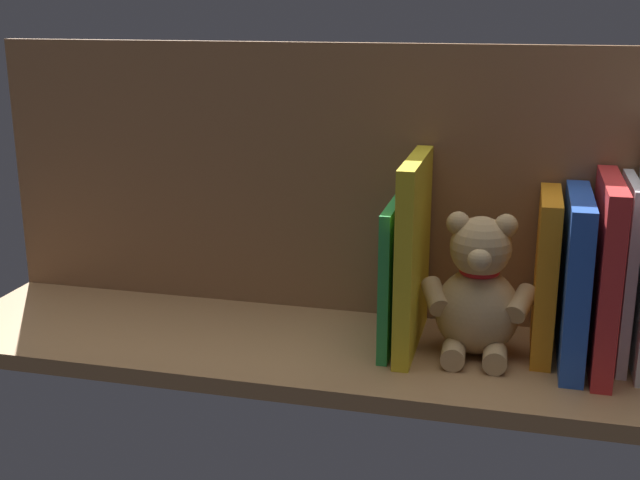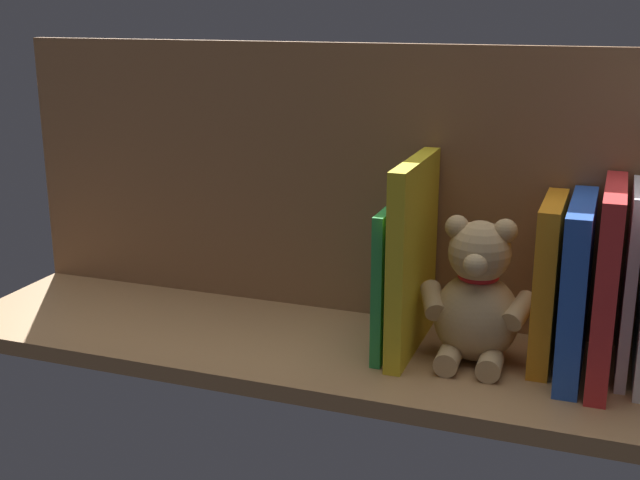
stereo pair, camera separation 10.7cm
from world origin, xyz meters
The scene contains 9 objects.
ground_plane centered at (0.00, 0.00, -1.10)cm, with size 104.17×29.34×2.20cm, color #A87A4C.
shelf_back_panel centered at (0.00, -12.42, 19.38)cm, with size 104.17×1.50×38.76cm, color #91633F.
book_0 centered at (-38.36, -4.05, 11.64)cm, with size 1.29×14.44×23.28cm, color silver.
book_1 centered at (-35.74, -1.78, 11.82)cm, with size 2.47×18.97×23.64cm, color red.
book_2 centered at (-32.34, -2.10, 10.74)cm, with size 2.88×18.34×21.47cm, color blue.
book_3 centered at (-28.87, -4.06, 10.46)cm, with size 2.57×14.42×20.92cm, color orange.
teddy_bear centered at (-20.64, -0.88, 8.25)cm, with size 15.22×12.08×18.76cm.
book_4 centered at (-12.02, -1.88, 12.63)cm, with size 2.18×18.78×25.25cm, color yellow.
book_5 centered at (-9.52, -2.50, 9.71)cm, with size 1.37×17.53×19.42cm, color green.
Camera 1 is at (-25.28, 100.12, 43.85)cm, focal length 46.18 mm.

